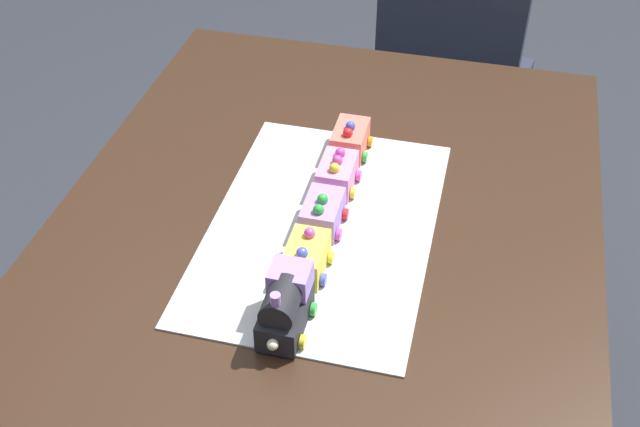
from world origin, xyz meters
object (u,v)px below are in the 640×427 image
(cake_locomotive, at_px, (286,305))
(cake_car_hopper_bubblegum, at_px, (338,174))
(chair, at_px, (451,84))
(cake_car_tanker_lavender, at_px, (323,213))
(cake_car_flatbed_coral, at_px, (351,140))
(cake_car_gondola_lemon, at_px, (307,257))
(dining_table, at_px, (319,279))

(cake_locomotive, xyz_separation_m, cake_car_hopper_bubblegum, (0.36, -0.00, -0.02))
(cake_locomotive, bearing_deg, chair, -6.74)
(cake_car_tanker_lavender, bearing_deg, cake_locomotive, 180.00)
(cake_locomotive, height_order, cake_car_flatbed_coral, cake_locomotive)
(cake_car_gondola_lemon, relative_size, cake_car_flatbed_coral, 1.00)
(cake_locomotive, bearing_deg, cake_car_gondola_lemon, -0.00)
(chair, distance_m, cake_car_flatbed_coral, 0.84)
(chair, relative_size, cake_locomotive, 6.14)
(cake_locomotive, distance_m, cake_car_hopper_bubblegum, 0.37)
(chair, bearing_deg, cake_car_hopper_bubblegum, 89.35)
(cake_car_tanker_lavender, distance_m, cake_car_hopper_bubblegum, 0.12)
(cake_car_flatbed_coral, bearing_deg, dining_table, 179.73)
(dining_table, bearing_deg, cake_car_gondola_lemon, -179.18)
(cake_locomotive, xyz_separation_m, cake_car_gondola_lemon, (0.13, -0.00, -0.02))
(chair, xyz_separation_m, cake_car_gondola_lemon, (-1.12, 0.15, 0.30))
(chair, xyz_separation_m, cake_locomotive, (-1.25, 0.15, 0.32))
(dining_table, relative_size, cake_car_tanker_lavender, 14.00)
(chair, height_order, cake_locomotive, same)
(cake_locomotive, bearing_deg, dining_table, 0.33)
(chair, distance_m, cake_locomotive, 1.30)
(cake_car_hopper_bubblegum, relative_size, cake_car_flatbed_coral, 1.00)
(cake_locomotive, bearing_deg, cake_car_tanker_lavender, -0.00)
(cake_car_flatbed_coral, bearing_deg, cake_car_tanker_lavender, 180.00)
(chair, distance_m, cake_car_tanker_lavender, 1.06)
(dining_table, relative_size, cake_car_hopper_bubblegum, 14.00)
(dining_table, height_order, chair, chair)
(cake_car_hopper_bubblegum, bearing_deg, cake_car_gondola_lemon, 180.00)
(dining_table, distance_m, cake_car_hopper_bubblegum, 0.20)
(cake_locomotive, xyz_separation_m, cake_car_flatbed_coral, (0.48, -0.00, -0.02))
(dining_table, height_order, cake_car_gondola_lemon, cake_car_gondola_lemon)
(cake_car_gondola_lemon, xyz_separation_m, cake_car_tanker_lavender, (0.12, 0.00, 0.00))
(cake_car_hopper_bubblegum, xyz_separation_m, cake_car_flatbed_coral, (0.12, 0.00, -0.00))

